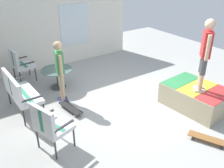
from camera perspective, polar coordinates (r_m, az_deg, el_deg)
The scene contains 11 objects.
ground_plane at distance 6.38m, azimuth 4.27°, elevation -5.92°, with size 12.00×12.00×0.10m, color #A8A8A3.
house_facade at distance 8.74m, azimuth -14.05°, elevation 11.66°, with size 0.23×6.00×2.44m.
skate_ramp at distance 6.64m, azimuth 18.81°, elevation -2.69°, with size 1.66×1.97×0.57m.
patio_bench at distance 6.25m, azimuth -20.63°, elevation -1.42°, with size 1.26×0.58×1.02m.
patio_chair_near_house at distance 7.96m, azimuth -20.49°, elevation 4.63°, with size 0.65×0.59×1.02m.
patio_chair_by_wall at distance 4.88m, azimuth -14.21°, elevation -8.91°, with size 0.75×0.71×1.02m.
patio_table at distance 7.33m, azimuth -12.44°, elevation 2.09°, with size 0.90×0.90×0.57m.
person_watching at distance 6.35m, azimuth -11.84°, elevation 3.58°, with size 0.47×0.30×1.64m.
person_skater at distance 5.95m, azimuth 20.63°, elevation 7.12°, with size 0.37×0.37×1.70m.
skateboard_by_bench at distance 6.28m, azimuth -9.49°, elevation -5.42°, with size 0.82×0.31×0.10m.
skateboard_spare at distance 5.59m, azimuth 21.13°, elevation -11.62°, with size 0.81×0.52×0.10m.
Camera 1 is at (-4.14, 3.42, 3.40)m, focal length 39.93 mm.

